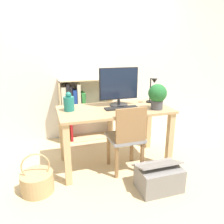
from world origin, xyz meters
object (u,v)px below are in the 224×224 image
at_px(keyboard, 122,108).
at_px(bookshelf, 77,108).
at_px(monitor, 119,86).
at_px(potted_plant, 157,95).
at_px(vase, 69,103).
at_px(storage_box, 159,177).
at_px(desk_lamp, 152,88).
at_px(basket, 37,182).
at_px(chair, 127,136).

distance_m(keyboard, bookshelf, 1.05).
xyz_separation_m(monitor, potted_plant, (0.39, -0.30, -0.09)).
xyz_separation_m(vase, storage_box, (0.83, -0.74, -0.71)).
bearing_deg(desk_lamp, bookshelf, 137.51).
distance_m(keyboard, basket, 1.26).
height_order(vase, bookshelf, bookshelf).
bearing_deg(keyboard, monitor, 84.57).
bearing_deg(keyboard, desk_lamp, 14.20).
distance_m(vase, desk_lamp, 1.11).
distance_m(potted_plant, storage_box, 0.95).
bearing_deg(monitor, potted_plant, -37.62).
relative_size(desk_lamp, bookshelf, 0.34).
distance_m(potted_plant, bookshelf, 1.41).
bearing_deg(bookshelf, vase, -104.11).
relative_size(desk_lamp, storage_box, 0.72).
relative_size(monitor, basket, 1.14).
relative_size(potted_plant, bookshelf, 0.31).
bearing_deg(bookshelf, chair, -70.07).
bearing_deg(vase, basket, -136.81).
xyz_separation_m(bookshelf, storage_box, (0.62, -1.57, -0.40)).
bearing_deg(basket, potted_plant, 5.68).
bearing_deg(monitor, chair, -92.70).
distance_m(vase, basket, 0.93).
xyz_separation_m(potted_plant, bookshelf, (-0.82, 1.08, -0.38)).
height_order(desk_lamp, potted_plant, desk_lamp).
bearing_deg(basket, storage_box, -15.48).
bearing_deg(basket, desk_lamp, 15.22).
height_order(monitor, potted_plant, monitor).
bearing_deg(basket, monitor, 22.65).
bearing_deg(chair, potted_plant, 16.18).
height_order(monitor, desk_lamp, monitor).
relative_size(vase, basket, 0.51).
bearing_deg(vase, storage_box, -41.85).
bearing_deg(potted_plant, monitor, 142.38).
relative_size(chair, bookshelf, 0.85).
xyz_separation_m(monitor, keyboard, (-0.01, -0.15, -0.25)).
bearing_deg(basket, keyboard, 15.68).
xyz_separation_m(keyboard, potted_plant, (0.40, -0.15, 0.17)).
distance_m(desk_lamp, storage_box, 1.15).
height_order(keyboard, vase, vase).
height_order(monitor, basket, monitor).
bearing_deg(basket, vase, 43.19).
xyz_separation_m(keyboard, bookshelf, (-0.42, 0.94, -0.21)).
bearing_deg(bookshelf, basket, -117.15).
xyz_separation_m(bookshelf, basket, (-0.63, -1.23, -0.42)).
bearing_deg(desk_lamp, basket, -164.78).
bearing_deg(storage_box, potted_plant, 67.76).
relative_size(vase, bookshelf, 0.23).
height_order(keyboard, chair, chair).
height_order(vase, potted_plant, potted_plant).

